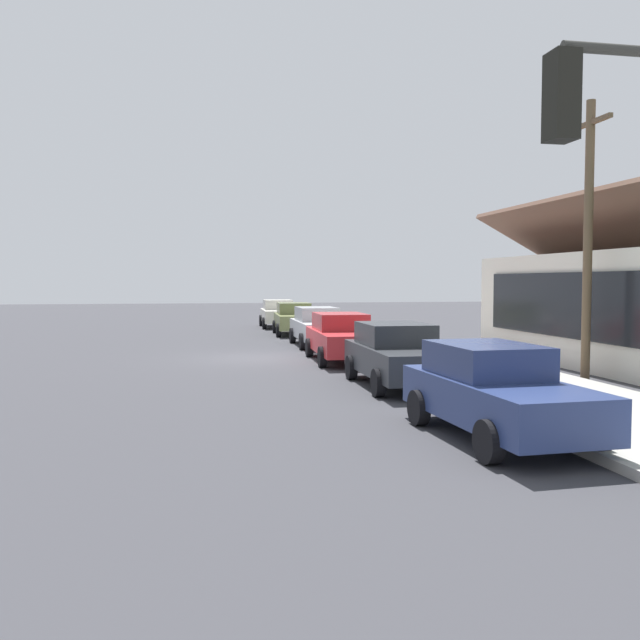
{
  "coord_description": "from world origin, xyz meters",
  "views": [
    {
      "loc": [
        23.5,
        -2.32,
        2.68
      ],
      "look_at": [
        -0.4,
        2.23,
        1.28
      ],
      "focal_mm": 37.97,
      "sensor_mm": 36.0,
      "label": 1
    }
  ],
  "objects_px": {
    "fire_hydrant_red": "(351,334)",
    "car_ivory": "(278,313)",
    "utility_pole_wooden": "(588,235)",
    "car_charcoal": "(398,354)",
    "car_silver": "(318,326)",
    "car_navy": "(495,391)",
    "car_olive": "(294,318)",
    "car_cherry": "(342,337)"
  },
  "relations": [
    {
      "from": "car_silver",
      "to": "utility_pole_wooden",
      "type": "height_order",
      "value": "utility_pole_wooden"
    },
    {
      "from": "car_cherry",
      "to": "utility_pole_wooden",
      "type": "height_order",
      "value": "utility_pole_wooden"
    },
    {
      "from": "car_cherry",
      "to": "utility_pole_wooden",
      "type": "xyz_separation_m",
      "value": [
        5.49,
        5.56,
        3.11
      ]
    },
    {
      "from": "utility_pole_wooden",
      "to": "fire_hydrant_red",
      "type": "bearing_deg",
      "value": -159.63
    },
    {
      "from": "car_charcoal",
      "to": "car_olive",
      "type": "bearing_deg",
      "value": -178.9
    },
    {
      "from": "car_olive",
      "to": "utility_pole_wooden",
      "type": "height_order",
      "value": "utility_pole_wooden"
    },
    {
      "from": "car_silver",
      "to": "car_cherry",
      "type": "distance_m",
      "value": 5.45
    },
    {
      "from": "car_cherry",
      "to": "car_charcoal",
      "type": "distance_m",
      "value": 5.59
    },
    {
      "from": "car_olive",
      "to": "car_cherry",
      "type": "height_order",
      "value": "same"
    },
    {
      "from": "car_ivory",
      "to": "car_navy",
      "type": "relative_size",
      "value": 1.01
    },
    {
      "from": "car_charcoal",
      "to": "fire_hydrant_red",
      "type": "distance_m",
      "value": 10.96
    },
    {
      "from": "car_cherry",
      "to": "car_charcoal",
      "type": "height_order",
      "value": "same"
    },
    {
      "from": "car_ivory",
      "to": "car_cherry",
      "type": "relative_size",
      "value": 0.93
    },
    {
      "from": "car_cherry",
      "to": "car_navy",
      "type": "distance_m",
      "value": 11.44
    },
    {
      "from": "car_ivory",
      "to": "car_silver",
      "type": "height_order",
      "value": "same"
    },
    {
      "from": "car_charcoal",
      "to": "car_silver",
      "type": "bearing_deg",
      "value": -179.14
    },
    {
      "from": "car_charcoal",
      "to": "car_ivory",
      "type": "bearing_deg",
      "value": -178.75
    },
    {
      "from": "car_silver",
      "to": "car_navy",
      "type": "xyz_separation_m",
      "value": [
        16.89,
        -0.09,
        -0.0
      ]
    },
    {
      "from": "car_olive",
      "to": "car_silver",
      "type": "height_order",
      "value": "same"
    },
    {
      "from": "fire_hydrant_red",
      "to": "car_ivory",
      "type": "bearing_deg",
      "value": -172.54
    },
    {
      "from": "car_ivory",
      "to": "utility_pole_wooden",
      "type": "height_order",
      "value": "utility_pole_wooden"
    },
    {
      "from": "car_ivory",
      "to": "car_olive",
      "type": "relative_size",
      "value": 1.03
    },
    {
      "from": "car_silver",
      "to": "car_charcoal",
      "type": "relative_size",
      "value": 1.07
    },
    {
      "from": "car_navy",
      "to": "utility_pole_wooden",
      "type": "bearing_deg",
      "value": 134.87
    },
    {
      "from": "car_ivory",
      "to": "car_silver",
      "type": "distance_m",
      "value": 11.62
    },
    {
      "from": "car_ivory",
      "to": "car_charcoal",
      "type": "relative_size",
      "value": 0.99
    },
    {
      "from": "car_navy",
      "to": "car_charcoal",
      "type": "bearing_deg",
      "value": 176.14
    },
    {
      "from": "car_ivory",
      "to": "car_cherry",
      "type": "bearing_deg",
      "value": 2.24
    },
    {
      "from": "car_ivory",
      "to": "car_cherry",
      "type": "xyz_separation_m",
      "value": [
        17.06,
        -0.01,
        0.0
      ]
    },
    {
      "from": "fire_hydrant_red",
      "to": "car_navy",
      "type": "bearing_deg",
      "value": -4.97
    },
    {
      "from": "car_olive",
      "to": "car_charcoal",
      "type": "bearing_deg",
      "value": 3.64
    },
    {
      "from": "car_olive",
      "to": "utility_pole_wooden",
      "type": "bearing_deg",
      "value": 21.09
    },
    {
      "from": "car_ivory",
      "to": "car_charcoal",
      "type": "distance_m",
      "value": 22.65
    },
    {
      "from": "car_olive",
      "to": "fire_hydrant_red",
      "type": "distance_m",
      "value": 6.33
    },
    {
      "from": "car_olive",
      "to": "car_ivory",
      "type": "bearing_deg",
      "value": -175.74
    },
    {
      "from": "car_ivory",
      "to": "car_olive",
      "type": "height_order",
      "value": "same"
    },
    {
      "from": "car_olive",
      "to": "car_navy",
      "type": "distance_m",
      "value": 22.88
    },
    {
      "from": "car_olive",
      "to": "car_charcoal",
      "type": "xyz_separation_m",
      "value": [
        17.03,
        0.11,
        0.0
      ]
    },
    {
      "from": "utility_pole_wooden",
      "to": "car_navy",
      "type": "bearing_deg",
      "value": -42.47
    },
    {
      "from": "car_silver",
      "to": "car_navy",
      "type": "distance_m",
      "value": 16.89
    },
    {
      "from": "car_cherry",
      "to": "fire_hydrant_red",
      "type": "distance_m",
      "value": 5.52
    },
    {
      "from": "utility_pole_wooden",
      "to": "car_olive",
      "type": "bearing_deg",
      "value": -162.17
    }
  ]
}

